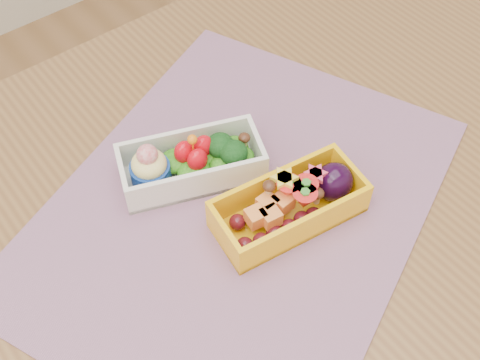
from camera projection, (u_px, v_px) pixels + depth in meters
table at (269, 259)px, 0.78m from camera, size 1.20×0.80×0.75m
placemat at (238, 206)px, 0.71m from camera, size 0.62×0.56×0.00m
bento_white at (191, 163)px, 0.72m from camera, size 0.18×0.13×0.07m
bento_yellow at (292, 204)px, 0.68m from camera, size 0.18×0.10×0.06m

